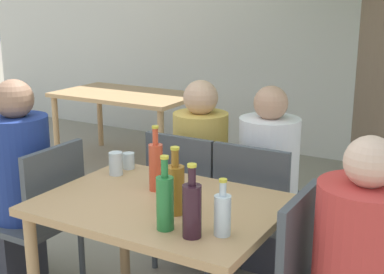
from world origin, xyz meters
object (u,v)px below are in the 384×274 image
Objects in this scene: patio_chair_0 at (42,212)px; soda_bottle_1 at (156,165)px; patio_chair_2 at (189,194)px; wine_bottle_0 at (192,209)px; drinking_glass_0 at (129,161)px; drinking_glass_1 at (116,164)px; water_bottle_2 at (223,214)px; dining_table_front at (161,220)px; amber_bottle_4 at (175,188)px; person_seated_2 at (207,179)px; person_seated_3 at (273,191)px; patio_chair_3 at (257,208)px; green_bottle_3 at (165,201)px; dining_table_back at (126,101)px; person_seated_0 at (12,195)px.

soda_bottle_1 reaches higher than patio_chair_0.
wine_bottle_0 reaches higher than patio_chair_2.
drinking_glass_1 is at bearing -87.99° from drinking_glass_0.
patio_chair_2 is 9.70× the size of drinking_glass_0.
soda_bottle_1 is at bearing 150.27° from water_bottle_2.
dining_table_front is 0.27m from amber_bottle_4.
person_seated_3 is (0.45, -0.00, 0.00)m from person_seated_2.
patio_chair_3 is 0.84m from drinking_glass_1.
soda_bottle_1 is (-0.43, 0.38, 0.01)m from wine_bottle_0.
green_bottle_3 is at bearing -36.72° from drinking_glass_1.
amber_bottle_4 reaches higher than patio_chair_0.
dining_table_front is 0.46m from wine_bottle_0.
person_seated_2 is at bearing 99.07° from soda_bottle_1.
drinking_glass_1 is at bearing 73.33° from person_seated_2.
person_seated_2 is 3.67× the size of green_bottle_3.
dining_table_front is at bearing -50.01° from dining_table_back.
soda_bottle_1 is 3.64× the size of drinking_glass_0.
dining_table_front is 0.96× the size of person_seated_2.
person_seated_0 is 1.20m from amber_bottle_4.
soda_bottle_1 reaches higher than wine_bottle_0.
person_seated_3 is (1.03, 0.88, 0.03)m from patio_chair_0.
patio_chair_2 is 0.89m from amber_bottle_4.
person_seated_3 reaches higher than drinking_glass_1.
patio_chair_0 is at bearing 180.00° from dining_table_front.
person_seated_3 is at bearing 66.52° from soda_bottle_1.
dining_table_back is 2.82m from soda_bottle_1.
person_seated_0 is (-1.03, -0.00, -0.07)m from dining_table_front.
drinking_glass_0 is (-0.57, 0.42, -0.08)m from amber_bottle_4.
green_bottle_3 is at bearing -53.12° from dining_table_front.
dining_table_back is 2.55m from person_seated_3.
person_seated_0 is at bearing 47.85° from person_seated_2.
patio_chair_3 reaches higher than dining_table_front.
patio_chair_2 is 3.67× the size of water_bottle_2.
patio_chair_0 is 1.27m from water_bottle_2.
drinking_glass_1 is at bearing 33.93° from patio_chair_3.
dining_table_front is 1.27× the size of patio_chair_2.
green_bottle_3 is 0.77m from drinking_glass_1.
dining_table_front is 1.27× the size of patio_chair_3.
soda_bottle_1 is 1.38× the size of water_bottle_2.
patio_chair_3 is at bearing 122.40° from patio_chair_0.
drinking_glass_1 is at bearing 109.33° from person_seated_0.
person_seated_2 is at bearing 115.63° from wine_bottle_0.
person_seated_0 reaches higher than drinking_glass_0.
amber_bottle_4 is at bearing -27.65° from drinking_glass_1.
soda_bottle_1 is 1.04× the size of green_bottle_3.
person_seated_3 is at bearing -90.00° from patio_chair_3.
patio_chair_3 is 0.72× the size of person_seated_0.
person_seated_3 is (1.25, 0.88, -0.03)m from person_seated_0.
patio_chair_2 is 0.75× the size of person_seated_3.
dining_table_back is at bearing 129.99° from dining_table_front.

